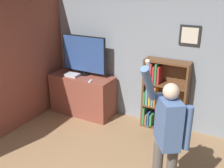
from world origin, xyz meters
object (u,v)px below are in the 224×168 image
(person, at_px, (167,133))
(game_console, at_px, (72,75))
(television, at_px, (84,55))
(bookshelf, at_px, (160,94))

(person, bearing_deg, game_console, -154.57)
(television, bearing_deg, game_console, -129.21)
(bookshelf, height_order, person, person)
(bookshelf, relative_size, person, 0.72)
(game_console, bearing_deg, television, 50.79)
(game_console, height_order, bookshelf, bookshelf)
(television, relative_size, person, 0.53)
(television, xyz_separation_m, person, (2.25, -1.58, -0.30))
(television, bearing_deg, person, -35.00)
(game_console, xyz_separation_m, person, (2.42, -1.38, 0.09))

